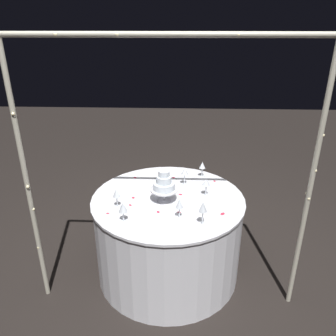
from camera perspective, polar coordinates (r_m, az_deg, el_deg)
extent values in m
plane|color=black|center=(3.17, 0.00, -17.07)|extent=(12.00, 12.00, 0.00)
cylinder|color=#B7B29E|center=(2.50, 23.07, -3.68)|extent=(0.04, 0.04, 2.01)
cylinder|color=#B7B29E|center=(2.58, -22.95, -2.83)|extent=(0.04, 0.04, 2.01)
cylinder|color=#B7B29E|center=(2.07, -0.39, 21.91)|extent=(1.98, 0.04, 0.04)
sphere|color=#F9EAB2|center=(2.28, 25.88, 12.13)|extent=(0.02, 0.02, 0.02)
sphere|color=#F9EAB2|center=(2.65, -22.07, -6.56)|extent=(0.02, 0.02, 0.02)
sphere|color=#F9EAB2|center=(2.17, 21.02, 20.55)|extent=(0.02, 0.02, 0.02)
sphere|color=#F9EAB2|center=(2.51, 22.97, -4.86)|extent=(0.02, 0.02, 0.02)
sphere|color=#F9EAB2|center=(2.38, -25.04, 8.40)|extent=(0.02, 0.02, 0.02)
sphere|color=#F9EAB2|center=(2.08, 11.99, 21.45)|extent=(0.02, 0.02, 0.02)
sphere|color=#F9EAB2|center=(2.43, 23.93, -0.42)|extent=(0.02, 0.02, 0.02)
sphere|color=#F9EAB2|center=(2.56, -23.05, -1.73)|extent=(0.02, 0.02, 0.02)
sphere|color=#F9EAB2|center=(2.07, 0.76, 21.91)|extent=(0.02, 0.02, 0.02)
sphere|color=#F9EAB2|center=(2.32, 25.21, 8.42)|extent=(0.02, 0.02, 0.02)
sphere|color=#F9EAB2|center=(2.42, -24.83, 7.12)|extent=(0.02, 0.02, 0.02)
sphere|color=#F9EAB2|center=(2.09, -8.70, 21.68)|extent=(0.02, 0.02, 0.02)
sphere|color=#F9EAB2|center=(2.52, 22.72, -4.04)|extent=(0.02, 0.02, 0.02)
sphere|color=#F9EAB2|center=(2.84, -21.32, -12.55)|extent=(0.02, 0.02, 0.02)
sphere|color=#F9EAB2|center=(2.18, -18.74, 20.86)|extent=(0.02, 0.02, 0.02)
sphere|color=#F9EAB2|center=(2.35, 25.00, 5.11)|extent=(0.02, 0.02, 0.02)
sphere|color=#F9EAB2|center=(2.56, -22.90, -3.01)|extent=(0.02, 0.02, 0.02)
cylinder|color=white|center=(2.94, 0.00, -11.70)|extent=(1.23, 1.23, 0.73)
cylinder|color=white|center=(2.74, 0.00, -5.31)|extent=(1.25, 1.25, 0.02)
cylinder|color=silver|center=(2.69, -0.68, -5.57)|extent=(0.11, 0.11, 0.01)
cylinder|color=silver|center=(2.67, -0.69, -4.65)|extent=(0.02, 0.02, 0.09)
cylinder|color=silver|center=(2.64, -0.69, -3.70)|extent=(0.22, 0.22, 0.01)
cylinder|color=white|center=(2.63, -0.69, -3.08)|extent=(0.17, 0.17, 0.06)
cylinder|color=white|center=(2.60, -0.70, -1.98)|extent=(0.12, 0.12, 0.06)
cylinder|color=white|center=(2.58, -0.71, -0.94)|extent=(0.09, 0.09, 0.05)
cylinder|color=silver|center=(3.11, 5.82, -1.44)|extent=(0.06, 0.06, 0.00)
cylinder|color=silver|center=(3.09, 5.85, -0.71)|extent=(0.01, 0.01, 0.08)
cone|color=silver|center=(3.06, 5.91, 0.50)|extent=(0.06, 0.06, 0.06)
cylinder|color=silver|center=(2.48, 1.92, -8.43)|extent=(0.06, 0.06, 0.00)
cylinder|color=silver|center=(2.46, 1.94, -7.61)|extent=(0.01, 0.01, 0.08)
cone|color=silver|center=(2.42, 1.96, -6.08)|extent=(0.05, 0.05, 0.07)
cylinder|color=silver|center=(2.64, -8.67, -6.52)|extent=(0.06, 0.06, 0.00)
cylinder|color=silver|center=(2.62, -8.73, -5.70)|extent=(0.01, 0.01, 0.08)
cone|color=silver|center=(2.58, -8.83, -4.21)|extent=(0.06, 0.06, 0.07)
cylinder|color=silver|center=(2.42, 5.87, -9.52)|extent=(0.06, 0.06, 0.00)
cylinder|color=silver|center=(2.39, 5.93, -8.45)|extent=(0.01, 0.01, 0.10)
cone|color=silver|center=(2.34, 6.02, -6.61)|extent=(0.06, 0.06, 0.07)
cylinder|color=silver|center=(2.79, 6.46, -4.62)|extent=(0.06, 0.06, 0.00)
cylinder|color=silver|center=(2.77, 6.51, -3.75)|extent=(0.01, 0.01, 0.09)
cone|color=silver|center=(2.73, 6.58, -2.44)|extent=(0.06, 0.06, 0.05)
cylinder|color=silver|center=(2.95, 2.81, -2.84)|extent=(0.06, 0.06, 0.00)
cylinder|color=silver|center=(2.92, 2.83, -1.93)|extent=(0.01, 0.01, 0.10)
cone|color=silver|center=(2.89, 2.87, -0.55)|extent=(0.06, 0.06, 0.05)
cylinder|color=silver|center=(2.46, -7.59, -8.95)|extent=(0.06, 0.06, 0.00)
cylinder|color=silver|center=(2.44, -7.64, -8.17)|extent=(0.01, 0.01, 0.08)
cone|color=silver|center=(2.40, -7.73, -6.68)|extent=(0.07, 0.07, 0.07)
ellipsoid|color=#E02D47|center=(2.78, 2.17, -4.55)|extent=(0.04, 0.03, 0.00)
ellipsoid|color=#E02D47|center=(3.08, -5.67, -1.64)|extent=(0.04, 0.03, 0.00)
ellipsoid|color=#E02D47|center=(2.95, -0.44, -2.80)|extent=(0.04, 0.04, 0.00)
ellipsoid|color=#E02D47|center=(2.92, -2.34, -3.10)|extent=(0.03, 0.03, 0.00)
ellipsoid|color=#E02D47|center=(2.54, 1.90, -7.57)|extent=(0.03, 0.03, 0.00)
ellipsoid|color=#E02D47|center=(2.54, -1.70, -7.55)|extent=(0.03, 0.04, 0.00)
ellipsoid|color=#E02D47|center=(2.65, -6.49, -6.33)|extent=(0.03, 0.03, 0.00)
ellipsoid|color=#E02D47|center=(3.03, 7.98, -2.23)|extent=(0.02, 0.03, 0.00)
ellipsoid|color=#E02D47|center=(2.57, -10.29, -7.65)|extent=(0.03, 0.02, 0.00)
ellipsoid|color=#E02D47|center=(3.16, -1.37, -0.84)|extent=(0.04, 0.03, 0.00)
ellipsoid|color=#E02D47|center=(3.07, 0.90, -1.65)|extent=(0.04, 0.03, 0.00)
ellipsoid|color=#E02D47|center=(2.82, 0.18, -4.16)|extent=(0.04, 0.03, 0.00)
ellipsoid|color=#E02D47|center=(2.75, -5.98, -5.08)|extent=(0.04, 0.04, 0.00)
ellipsoid|color=#E02D47|center=(2.55, 9.35, -7.75)|extent=(0.05, 0.05, 0.00)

